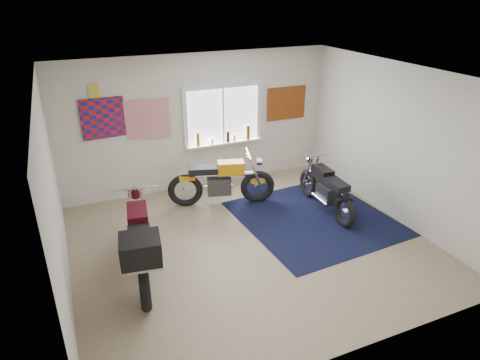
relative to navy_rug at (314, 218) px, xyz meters
name	(u,v)px	position (x,y,z in m)	size (l,w,h in m)	color
ground	(250,244)	(-1.41, -0.31, -0.01)	(5.50, 5.50, 0.00)	#9E896B
room_shell	(252,149)	(-1.41, -0.31, 1.63)	(5.50, 5.50, 5.50)	white
navy_rug	(314,218)	(0.00, 0.00, 0.00)	(2.50, 2.60, 0.01)	black
window_assembly	(223,119)	(-0.91, 2.16, 1.36)	(1.66, 0.17, 1.26)	white
oil_bottles	(229,136)	(-0.81, 2.09, 1.02)	(1.17, 0.09, 0.30)	#8E5914
flag_display	(94,91)	(-3.31, 2.17, 2.14)	(1.60, 0.10, 1.17)	red
triumph_poster	(286,103)	(0.54, 2.17, 1.54)	(0.90, 0.03, 0.70)	#A54C14
yellow_triumph	(221,182)	(-1.33, 1.20, 0.44)	(1.98, 0.78, 1.02)	black
black_chrome_bike	(326,190)	(0.34, 0.20, 0.40)	(0.56, 1.83, 0.94)	black
maroon_tourer	(140,245)	(-3.18, -0.55, 0.58)	(0.81, 2.21, 1.12)	black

